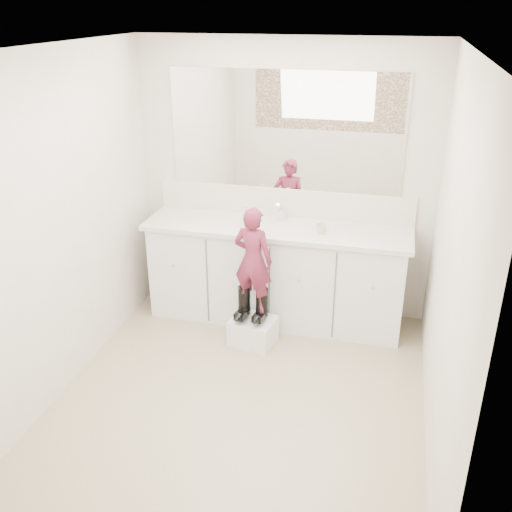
# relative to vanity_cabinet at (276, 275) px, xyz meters

# --- Properties ---
(floor) EXTENTS (3.00, 3.00, 0.00)m
(floor) POSITION_rel_vanity_cabinet_xyz_m (0.00, -1.23, -0.42)
(floor) COLOR #816C54
(floor) RESTS_ON ground
(ceiling) EXTENTS (3.00, 3.00, 0.00)m
(ceiling) POSITION_rel_vanity_cabinet_xyz_m (0.00, -1.23, 1.97)
(ceiling) COLOR white
(ceiling) RESTS_ON wall_back
(wall_back) EXTENTS (2.60, 0.00, 2.60)m
(wall_back) POSITION_rel_vanity_cabinet_xyz_m (0.00, 0.27, 0.77)
(wall_back) COLOR beige
(wall_back) RESTS_ON floor
(wall_front) EXTENTS (2.60, 0.00, 2.60)m
(wall_front) POSITION_rel_vanity_cabinet_xyz_m (0.00, -2.73, 0.77)
(wall_front) COLOR beige
(wall_front) RESTS_ON floor
(wall_left) EXTENTS (0.00, 3.00, 3.00)m
(wall_left) POSITION_rel_vanity_cabinet_xyz_m (-1.30, -1.23, 0.78)
(wall_left) COLOR beige
(wall_left) RESTS_ON floor
(wall_right) EXTENTS (0.00, 3.00, 3.00)m
(wall_right) POSITION_rel_vanity_cabinet_xyz_m (1.30, -1.23, 0.78)
(wall_right) COLOR beige
(wall_right) RESTS_ON floor
(vanity_cabinet) EXTENTS (2.20, 0.55, 0.85)m
(vanity_cabinet) POSITION_rel_vanity_cabinet_xyz_m (0.00, 0.00, 0.00)
(vanity_cabinet) COLOR silver
(vanity_cabinet) RESTS_ON floor
(countertop) EXTENTS (2.28, 0.58, 0.04)m
(countertop) POSITION_rel_vanity_cabinet_xyz_m (0.00, -0.01, 0.45)
(countertop) COLOR beige
(countertop) RESTS_ON vanity_cabinet
(backsplash) EXTENTS (2.28, 0.03, 0.25)m
(backsplash) POSITION_rel_vanity_cabinet_xyz_m (0.00, 0.26, 0.59)
(backsplash) COLOR beige
(backsplash) RESTS_ON countertop
(mirror) EXTENTS (2.00, 0.02, 1.00)m
(mirror) POSITION_rel_vanity_cabinet_xyz_m (0.00, 0.26, 1.22)
(mirror) COLOR white
(mirror) RESTS_ON wall_back
(dot_panel) EXTENTS (2.00, 0.01, 1.20)m
(dot_panel) POSITION_rel_vanity_cabinet_xyz_m (0.00, -2.71, 1.22)
(dot_panel) COLOR #472819
(dot_panel) RESTS_ON wall_front
(faucet) EXTENTS (0.08, 0.08, 0.10)m
(faucet) POSITION_rel_vanity_cabinet_xyz_m (0.00, 0.15, 0.52)
(faucet) COLOR silver
(faucet) RESTS_ON countertop
(cup) EXTENTS (0.10, 0.10, 0.08)m
(cup) POSITION_rel_vanity_cabinet_xyz_m (0.39, -0.08, 0.51)
(cup) COLOR beige
(cup) RESTS_ON countertop
(soap_bottle) EXTENTS (0.09, 0.09, 0.17)m
(soap_bottle) POSITION_rel_vanity_cabinet_xyz_m (-0.26, -0.04, 0.55)
(soap_bottle) COLOR beige
(soap_bottle) RESTS_ON countertop
(step_stool) EXTENTS (0.40, 0.35, 0.23)m
(step_stool) POSITION_rel_vanity_cabinet_xyz_m (-0.09, -0.48, -0.31)
(step_stool) COLOR white
(step_stool) RESTS_ON floor
(boot_left) EXTENTS (0.14, 0.21, 0.29)m
(boot_left) POSITION_rel_vanity_cabinet_xyz_m (-0.16, -0.48, -0.05)
(boot_left) COLOR black
(boot_left) RESTS_ON step_stool
(boot_right) EXTENTS (0.14, 0.21, 0.29)m
(boot_right) POSITION_rel_vanity_cabinet_xyz_m (-0.01, -0.48, -0.05)
(boot_right) COLOR black
(boot_right) RESTS_ON step_stool
(toddler) EXTENTS (0.35, 0.26, 0.88)m
(toddler) POSITION_rel_vanity_cabinet_xyz_m (-0.09, -0.48, 0.34)
(toddler) COLOR #AA3455
(toddler) RESTS_ON step_stool
(toothbrush) EXTENTS (0.14, 0.04, 0.06)m
(toothbrush) POSITION_rel_vanity_cabinet_xyz_m (-0.02, -0.48, 0.45)
(toothbrush) COLOR #E65981
(toothbrush) RESTS_ON toddler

